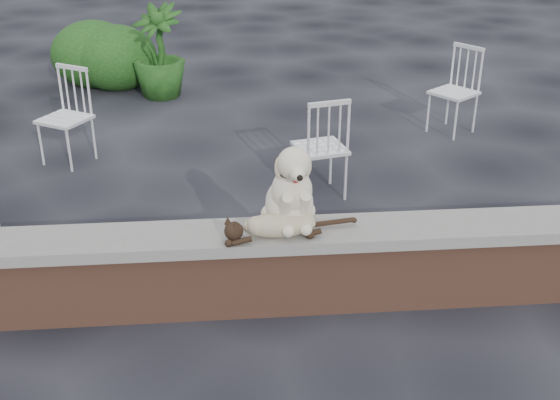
{
  "coord_description": "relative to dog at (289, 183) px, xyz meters",
  "views": [
    {
      "loc": [
        -0.49,
        -3.99,
        2.77
      ],
      "look_at": [
        -0.13,
        0.2,
        0.7
      ],
      "focal_mm": 45.05,
      "sensor_mm": 36.0,
      "label": 1
    }
  ],
  "objects": [
    {
      "name": "cat",
      "position": [
        -0.08,
        -0.15,
        -0.21
      ],
      "size": [
        1.07,
        0.37,
        0.18
      ],
      "primitive_type": null,
      "rotation": [
        0.0,
        0.0,
        0.12
      ],
      "color": "tan",
      "rests_on": "capstone"
    },
    {
      "name": "potted_plant_b",
      "position": [
        -1.18,
        4.68,
        -0.3
      ],
      "size": [
        0.89,
        0.89,
        1.16
      ],
      "primitive_type": "imported",
      "rotation": [
        0.0,
        0.0,
        -0.54
      ],
      "color": "#154212",
      "rests_on": "ground"
    },
    {
      "name": "chair_b",
      "position": [
        -1.96,
        2.59,
        -0.41
      ],
      "size": [
        0.77,
        0.77,
        0.94
      ],
      "primitive_type": null,
      "rotation": [
        0.0,
        0.0,
        -0.55
      ],
      "color": "white",
      "rests_on": "ground"
    },
    {
      "name": "chair_d",
      "position": [
        2.1,
        3.11,
        -0.41
      ],
      "size": [
        0.78,
        0.78,
        0.94
      ],
      "primitive_type": null,
      "rotation": [
        0.0,
        0.0,
        -0.92
      ],
      "color": "white",
      "rests_on": "ground"
    },
    {
      "name": "chair_c",
      "position": [
        0.43,
        1.64,
        -0.41
      ],
      "size": [
        0.67,
        0.67,
        0.94
      ],
      "primitive_type": null,
      "rotation": [
        0.0,
        0.0,
        3.37
      ],
      "color": "white",
      "rests_on": "ground"
    },
    {
      "name": "ground",
      "position": [
        0.08,
        -0.07,
        -0.88
      ],
      "size": [
        60.0,
        60.0,
        0.0
      ],
      "primitive_type": "plane",
      "color": "black",
      "rests_on": "ground"
    },
    {
      "name": "brick_wall",
      "position": [
        0.08,
        -0.07,
        -0.63
      ],
      "size": [
        6.0,
        0.3,
        0.5
      ],
      "primitive_type": "cube",
      "color": "brown",
      "rests_on": "ground"
    },
    {
      "name": "capstone",
      "position": [
        0.08,
        -0.07,
        -0.34
      ],
      "size": [
        6.2,
        0.4,
        0.08
      ],
      "primitive_type": "cube",
      "color": "slate",
      "rests_on": "brick_wall"
    },
    {
      "name": "dog",
      "position": [
        0.0,
        0.0,
        0.0
      ],
      "size": [
        0.46,
        0.57,
        0.61
      ],
      "primitive_type": null,
      "rotation": [
        0.0,
        0.0,
        0.12
      ],
      "color": "beige",
      "rests_on": "capstone"
    },
    {
      "name": "shrubbery",
      "position": [
        -2.49,
        4.65,
        -0.49
      ],
      "size": [
        2.87,
        2.81,
        0.89
      ],
      "color": "#154212",
      "rests_on": "ground"
    }
  ]
}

